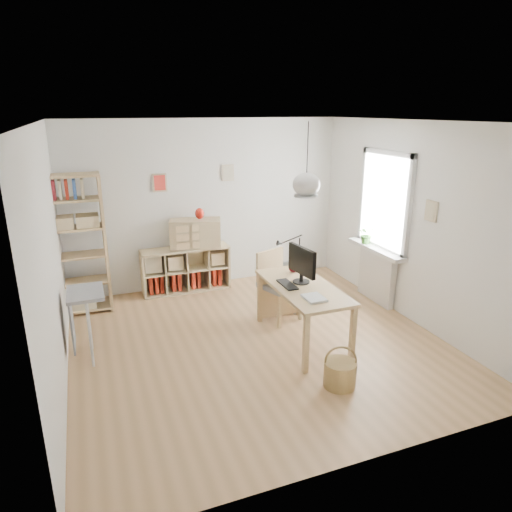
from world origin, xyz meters
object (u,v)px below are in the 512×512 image
object	(u,v)px
storage_chest	(305,291)
chair	(277,281)
monitor	(302,263)
drawer_chest	(196,233)
tall_bookshelf	(76,239)
cube_shelf	(184,272)
desk	(303,293)

from	to	relation	value
storage_chest	chair	bearing A→B (deg)	-157.12
chair	storage_chest	size ratio (longest dim) A/B	1.39
monitor	drawer_chest	bearing A→B (deg)	104.15
tall_bookshelf	storage_chest	world-z (taller)	tall_bookshelf
cube_shelf	drawer_chest	distance (m)	0.68
desk	monitor	distance (m)	0.37
desk	cube_shelf	bearing A→B (deg)	114.61
storage_chest	drawer_chest	size ratio (longest dim) A/B	0.88
cube_shelf	storage_chest	world-z (taller)	cube_shelf
chair	drawer_chest	bearing A→B (deg)	98.78
drawer_chest	storage_chest	bearing A→B (deg)	-24.94
chair	drawer_chest	world-z (taller)	drawer_chest
cube_shelf	chair	world-z (taller)	chair
monitor	drawer_chest	xyz separation A→B (m)	(-0.84, 2.09, -0.06)
desk	chair	bearing A→B (deg)	92.48
desk	storage_chest	distance (m)	1.22
drawer_chest	cube_shelf	bearing A→B (deg)	-174.73
storage_chest	monitor	xyz separation A→B (m)	(-0.52, -0.89, 0.80)
chair	drawer_chest	size ratio (longest dim) A/B	1.22
tall_bookshelf	cube_shelf	bearing A→B (deg)	10.19
cube_shelf	tall_bookshelf	xyz separation A→B (m)	(-1.56, -0.28, 0.79)
storage_chest	monitor	distance (m)	1.30
tall_bookshelf	desk	bearing A→B (deg)	-37.01
cube_shelf	storage_chest	size ratio (longest dim) A/B	2.00
cube_shelf	storage_chest	distance (m)	2.01
cube_shelf	tall_bookshelf	size ratio (longest dim) A/B	0.70
desk	chair	xyz separation A→B (m)	(-0.03, 0.73, -0.10)
storage_chest	monitor	bearing A→B (deg)	-121.43
storage_chest	cube_shelf	bearing A→B (deg)	140.82
tall_bookshelf	storage_chest	size ratio (longest dim) A/B	2.86
chair	drawer_chest	xyz separation A→B (m)	(-0.78, 1.46, 0.39)
tall_bookshelf	monitor	bearing A→B (deg)	-35.27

